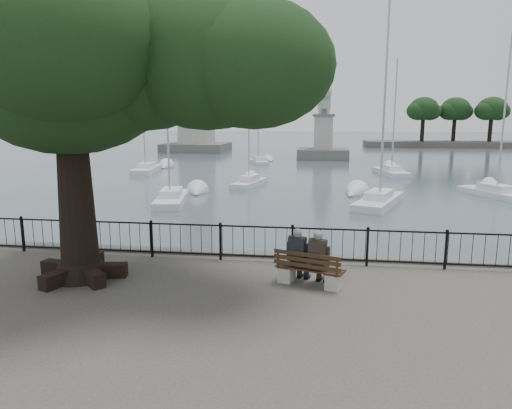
% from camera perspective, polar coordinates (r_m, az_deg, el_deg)
% --- Properties ---
extents(harbor, '(260.00, 260.00, 1.20)m').
position_cam_1_polar(harbor, '(13.37, 0.30, -8.50)').
color(harbor, '#53504B').
rests_on(harbor, ground).
extents(railing, '(22.06, 0.06, 1.00)m').
position_cam_1_polar(railing, '(12.59, 0.00, -4.66)').
color(railing, black).
rests_on(railing, ground).
extents(bench, '(1.70, 0.98, 0.86)m').
position_cam_1_polar(bench, '(10.93, 6.66, -8.53)').
color(bench, '#A2A093').
rests_on(bench, ground).
extents(person_left, '(0.54, 0.74, 1.36)m').
position_cam_1_polar(person_left, '(11.01, 5.40, -6.57)').
color(person_left, black).
rests_on(person_left, ground).
extents(person_right, '(0.54, 0.74, 1.36)m').
position_cam_1_polar(person_right, '(10.85, 7.90, -6.89)').
color(person_right, black).
rests_on(person_right, ground).
extents(tree, '(9.98, 6.97, 8.15)m').
position_cam_1_polar(tree, '(11.52, -18.98, 17.48)').
color(tree, black).
rests_on(tree, ground).
extents(lighthouse, '(9.65, 9.65, 29.64)m').
position_cam_1_polar(lighthouse, '(74.59, -7.63, 16.20)').
color(lighthouse, '#53504B').
rests_on(lighthouse, ground).
extents(lion_monument, '(6.38, 6.38, 9.32)m').
position_cam_1_polar(lion_monument, '(59.51, 8.39, 7.94)').
color(lion_monument, '#53504B').
rests_on(lion_monument, ground).
extents(sailboat_a, '(2.61, 5.80, 11.05)m').
position_cam_1_polar(sailboat_a, '(27.79, -10.51, 0.90)').
color(sailboat_a, white).
rests_on(sailboat_a, ground).
extents(sailboat_b, '(2.30, 4.96, 9.97)m').
position_cam_1_polar(sailboat_b, '(34.56, -0.82, 2.91)').
color(sailboat_b, white).
rests_on(sailboat_b, ground).
extents(sailboat_c, '(3.64, 6.24, 11.88)m').
position_cam_1_polar(sailboat_c, '(27.40, 15.12, 0.60)').
color(sailboat_c, white).
rests_on(sailboat_c, ground).
extents(sailboat_d, '(3.49, 5.63, 10.29)m').
position_cam_1_polar(sailboat_d, '(33.09, 27.70, 1.36)').
color(sailboat_d, white).
rests_on(sailboat_d, ground).
extents(sailboat_e, '(2.59, 6.38, 13.74)m').
position_cam_1_polar(sailboat_e, '(45.13, -13.50, 4.46)').
color(sailboat_e, white).
rests_on(sailboat_e, ground).
extents(sailboat_g, '(2.79, 6.23, 10.41)m').
position_cam_1_polar(sailboat_g, '(43.46, 16.51, 4.00)').
color(sailboat_g, white).
rests_on(sailboat_g, ground).
extents(sailboat_h, '(2.96, 5.00, 10.98)m').
position_cam_1_polar(sailboat_h, '(52.71, 0.30, 5.53)').
color(sailboat_h, white).
rests_on(sailboat_h, ground).
extents(far_shore, '(30.00, 8.60, 9.18)m').
position_cam_1_polar(far_shore, '(92.14, 23.33, 9.07)').
color(far_shore, '#46403B').
rests_on(far_shore, ground).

